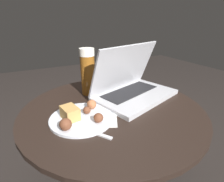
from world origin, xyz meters
The scene contains 6 objects.
table centered at (0.00, 0.00, 0.42)m, with size 0.72×0.72×0.57m.
napkin centered at (-0.11, -0.03, 0.57)m, with size 0.24×0.21×0.00m.
laptop centered at (0.13, 0.06, 0.62)m, with size 0.41×0.33×0.23m.
beer_glass centered at (-0.04, 0.17, 0.67)m, with size 0.07×0.07×0.21m.
snack_plate centered at (-0.15, -0.04, 0.58)m, with size 0.23×0.23×0.05m.
fork centered at (-0.16, -0.10, 0.57)m, with size 0.12×0.16×0.00m.
Camera 1 is at (-0.29, -0.56, 0.90)m, focal length 28.00 mm.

